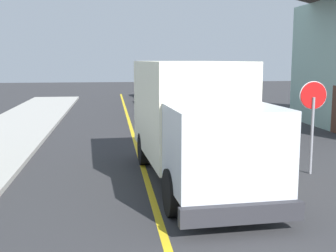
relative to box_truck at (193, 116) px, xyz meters
The scene contains 7 objects.
centre_line_yellow 2.81m from the box_truck, 123.94° to the left, with size 0.16×56.00×0.01m, color gold.
box_truck is the anchor object (origin of this frame).
parked_car_near 7.73m from the box_truck, 80.21° to the left, with size 1.94×4.46×1.67m.
parked_car_mid 13.63m from the box_truck, 86.22° to the left, with size 1.97×4.47×1.67m.
parked_car_far 19.98m from the box_truck, 86.71° to the left, with size 1.91×4.45×1.67m.
parked_car_furthest 26.39m from the box_truck, 87.57° to the left, with size 1.91×4.44×1.67m.
stop_sign 3.50m from the box_truck, ahead, with size 0.80×0.10×2.65m.
Camera 1 is at (-0.92, -3.10, 3.25)m, focal length 46.40 mm.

